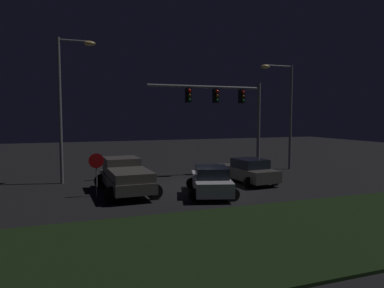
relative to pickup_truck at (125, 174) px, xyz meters
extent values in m
plane|color=black|center=(4.52, 0.78, -1.00)|extent=(80.00, 80.00, 0.00)
cube|color=black|center=(4.52, -8.61, -0.95)|extent=(22.15, 7.20, 0.10)
cube|color=#514C47|center=(0.00, -0.17, -0.32)|extent=(2.13, 5.45, 0.55)
cube|color=#514C47|center=(-0.03, 1.01, 0.38)|extent=(1.89, 1.94, 0.85)
cube|color=black|center=(-0.03, 1.01, 0.50)|extent=(1.80, 1.56, 0.51)
cube|color=#514C47|center=(0.03, -1.25, 0.18)|extent=(1.99, 3.07, 0.45)
cylinder|color=black|center=(-1.07, 1.74, -0.60)|extent=(0.80, 0.22, 0.80)
cylinder|color=black|center=(0.99, 1.80, -0.60)|extent=(0.80, 0.22, 0.80)
cylinder|color=black|center=(-0.98, -2.14, -0.60)|extent=(0.80, 0.22, 0.80)
cylinder|color=black|center=(1.08, -2.09, -0.60)|extent=(0.80, 0.22, 0.80)
cube|color=silver|center=(4.14, -2.00, -0.39)|extent=(3.02, 4.74, 0.70)
cube|color=black|center=(4.07, -2.24, 0.24)|extent=(2.12, 2.38, 0.55)
cylinder|color=black|center=(3.71, -0.30, -0.68)|extent=(0.64, 0.22, 0.64)
cylinder|color=black|center=(5.47, -0.84, -0.68)|extent=(0.64, 0.22, 0.64)
cylinder|color=black|center=(2.82, -3.15, -0.68)|extent=(0.64, 0.22, 0.64)
cylinder|color=black|center=(4.58, -3.70, -0.68)|extent=(0.64, 0.22, 0.64)
cube|color=#514C47|center=(7.63, 0.37, -0.39)|extent=(2.18, 4.54, 0.70)
cube|color=black|center=(7.65, 0.12, 0.24)|extent=(1.77, 2.13, 0.55)
cylinder|color=black|center=(6.58, 1.78, -0.68)|extent=(0.64, 0.22, 0.64)
cylinder|color=black|center=(8.41, 1.94, -0.68)|extent=(0.64, 0.22, 0.64)
cylinder|color=black|center=(6.84, -1.20, -0.68)|extent=(0.64, 0.22, 0.64)
cylinder|color=black|center=(8.67, -1.04, -0.68)|extent=(0.64, 0.22, 0.64)
cylinder|color=slate|center=(10.28, 3.61, 2.25)|extent=(0.24, 0.24, 6.50)
cylinder|color=slate|center=(6.18, 3.61, 5.10)|extent=(8.20, 0.18, 0.18)
cube|color=black|center=(8.88, 3.61, 4.50)|extent=(0.32, 0.44, 0.95)
sphere|color=red|center=(8.88, 3.38, 4.80)|extent=(0.22, 0.22, 0.22)
sphere|color=#59380A|center=(8.88, 3.38, 4.50)|extent=(0.22, 0.22, 0.22)
sphere|color=#0C4719|center=(8.88, 3.38, 4.20)|extent=(0.22, 0.22, 0.22)
cube|color=black|center=(6.88, 3.61, 4.50)|extent=(0.32, 0.44, 0.95)
sphere|color=red|center=(6.88, 3.38, 4.80)|extent=(0.22, 0.22, 0.22)
sphere|color=#59380A|center=(6.88, 3.38, 4.50)|extent=(0.22, 0.22, 0.22)
sphere|color=#0C4719|center=(6.88, 3.38, 4.20)|extent=(0.22, 0.22, 0.22)
cube|color=black|center=(4.88, 3.61, 4.50)|extent=(0.32, 0.44, 0.95)
sphere|color=red|center=(4.88, 3.38, 4.80)|extent=(0.22, 0.22, 0.22)
sphere|color=#59380A|center=(4.88, 3.38, 4.50)|extent=(0.22, 0.22, 0.22)
sphere|color=#0C4719|center=(4.88, 3.38, 4.20)|extent=(0.22, 0.22, 0.22)
cylinder|color=slate|center=(-3.19, 4.01, 3.40)|extent=(0.20, 0.20, 8.80)
cylinder|color=slate|center=(-2.29, 4.01, 7.65)|extent=(1.80, 0.12, 0.12)
ellipsoid|color=#F9CC72|center=(-1.38, 4.01, 7.55)|extent=(0.70, 0.44, 0.30)
cylinder|color=slate|center=(13.51, 4.29, 3.02)|extent=(0.20, 0.20, 8.04)
cylinder|color=slate|center=(12.35, 4.29, 6.89)|extent=(2.32, 0.12, 0.12)
ellipsoid|color=#F9CC72|center=(11.19, 4.29, 6.79)|extent=(0.70, 0.44, 0.30)
cylinder|color=slate|center=(-1.52, -0.39, 0.10)|extent=(0.07, 0.07, 2.20)
cylinder|color=#B20C0F|center=(-1.52, -0.42, 0.85)|extent=(0.76, 0.03, 0.76)
camera|label=1|loc=(-3.16, -18.97, 3.10)|focal=33.36mm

